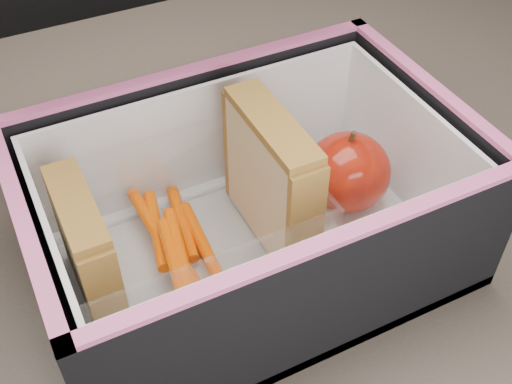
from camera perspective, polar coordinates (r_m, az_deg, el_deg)
kitchen_table at (r=0.64m, az=0.06°, el=-6.97°), size 1.20×0.80×0.75m
lunch_bag at (r=0.48m, az=-0.84°, el=-0.30°), size 0.32×0.34×0.29m
plastic_tub at (r=0.48m, az=-6.31°, el=-3.30°), size 0.19×0.13×0.08m
sandwich_left at (r=0.46m, az=-14.74°, el=-5.06°), size 0.02×0.09×0.10m
sandwich_right at (r=0.49m, az=1.36°, el=1.15°), size 0.03×0.10×0.11m
carrot_sticks at (r=0.50m, az=-7.28°, el=-4.45°), size 0.05×0.13×0.03m
paper_napkin at (r=0.55m, az=7.46°, el=-1.28°), size 0.09×0.09×0.01m
red_apple at (r=0.52m, az=8.15°, el=1.80°), size 0.08×0.08×0.07m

